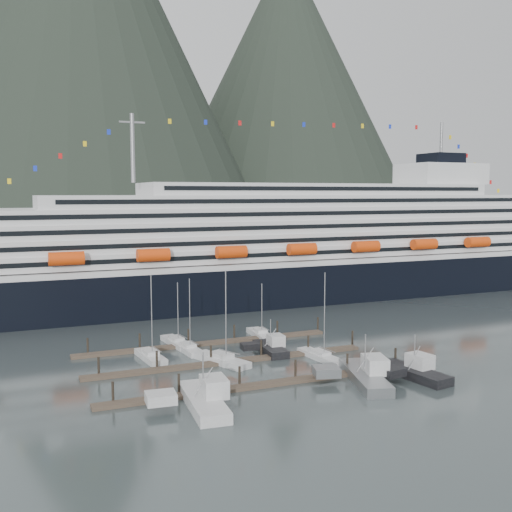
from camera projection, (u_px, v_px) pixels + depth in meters
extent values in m
plane|color=#455252|center=(266.00, 365.00, 97.53)|extent=(1600.00, 1600.00, 0.00)
cone|color=black|center=(81.00, 43.00, 607.57)|extent=(400.00, 400.00, 420.00)
cone|color=black|center=(286.00, 93.00, 765.25)|extent=(360.00, 360.00, 360.00)
cube|color=black|center=(269.00, 284.00, 157.17)|extent=(210.00, 28.00, 12.00)
cube|color=silver|center=(269.00, 260.00, 156.48)|extent=(205.80, 27.44, 1.50)
cube|color=silver|center=(286.00, 249.00, 158.14)|extent=(185.00, 26.00, 3.20)
cube|color=black|center=(309.00, 253.00, 146.15)|extent=(175.75, 0.20, 1.00)
cube|color=silver|center=(293.00, 237.00, 158.57)|extent=(180.00, 25.00, 3.20)
cube|color=black|center=(315.00, 240.00, 147.04)|extent=(171.00, 0.20, 1.00)
cube|color=silver|center=(300.00, 225.00, 159.00)|extent=(172.00, 24.00, 3.20)
cube|color=black|center=(322.00, 226.00, 147.94)|extent=(163.40, 0.20, 1.00)
cube|color=silver|center=(306.00, 212.00, 159.44)|extent=(160.00, 23.00, 3.20)
cube|color=black|center=(328.00, 213.00, 148.83)|extent=(152.00, 0.20, 1.00)
cube|color=silver|center=(313.00, 201.00, 159.88)|extent=(140.00, 22.00, 3.00)
cube|color=black|center=(334.00, 201.00, 149.73)|extent=(133.00, 0.20, 1.00)
cube|color=silver|center=(320.00, 189.00, 160.34)|extent=(95.00, 20.00, 3.00)
cube|color=black|center=(339.00, 189.00, 151.10)|extent=(90.25, 0.20, 1.00)
cube|color=silver|center=(440.00, 174.00, 175.25)|extent=(22.00, 16.00, 6.00)
cube|color=black|center=(441.00, 159.00, 174.78)|extent=(10.00, 10.00, 3.00)
cylinder|color=gray|center=(133.00, 148.00, 140.10)|extent=(1.00, 1.00, 16.00)
cylinder|color=gray|center=(441.00, 140.00, 174.20)|extent=(0.80, 0.80, 10.00)
cylinder|color=#F0430C|center=(66.00, 259.00, 122.30)|extent=(7.00, 2.80, 2.80)
cylinder|color=#F0430C|center=(153.00, 255.00, 129.23)|extent=(7.00, 2.80, 2.80)
cylinder|color=#F0430C|center=(231.00, 252.00, 136.15)|extent=(7.00, 2.80, 2.80)
cylinder|color=#F0430C|center=(302.00, 249.00, 143.08)|extent=(7.00, 2.80, 2.80)
cylinder|color=#F0430C|center=(366.00, 246.00, 150.00)|extent=(7.00, 2.80, 2.80)
cylinder|color=#F0430C|center=(424.00, 244.00, 156.93)|extent=(7.00, 2.80, 2.80)
cylinder|color=#F0430C|center=(478.00, 242.00, 163.85)|extent=(7.00, 2.80, 2.80)
cube|color=#4D3E31|center=(262.00, 385.00, 86.41)|extent=(48.00, 2.00, 0.50)
cylinder|color=black|center=(113.00, 394.00, 79.22)|extent=(0.36, 0.36, 3.20)
cylinder|color=black|center=(179.00, 385.00, 82.68)|extent=(0.36, 0.36, 3.20)
cylinder|color=black|center=(240.00, 377.00, 86.14)|extent=(0.36, 0.36, 3.20)
cylinder|color=black|center=(295.00, 370.00, 89.61)|extent=(0.36, 0.36, 3.20)
cylinder|color=black|center=(347.00, 364.00, 93.07)|extent=(0.36, 0.36, 3.20)
cylinder|color=black|center=(395.00, 358.00, 96.53)|extent=(0.36, 0.36, 3.20)
cube|color=#4D3E31|center=(230.00, 362.00, 98.33)|extent=(48.00, 2.00, 0.50)
cylinder|color=black|center=(99.00, 367.00, 91.14)|extent=(0.36, 0.36, 3.20)
cylinder|color=black|center=(157.00, 361.00, 94.60)|extent=(0.36, 0.36, 3.20)
cylinder|color=black|center=(211.00, 355.00, 98.07)|extent=(0.36, 0.36, 3.20)
cylinder|color=black|center=(261.00, 349.00, 101.53)|extent=(0.36, 0.36, 3.20)
cylinder|color=black|center=(308.00, 344.00, 104.99)|extent=(0.36, 0.36, 3.20)
cylinder|color=black|center=(352.00, 339.00, 108.45)|extent=(0.36, 0.36, 3.20)
cube|color=#4D3E31|center=(206.00, 343.00, 110.25)|extent=(48.00, 2.00, 0.50)
cylinder|color=black|center=(88.00, 347.00, 103.06)|extent=(0.36, 0.36, 3.20)
cylinder|color=black|center=(140.00, 342.00, 106.52)|extent=(0.36, 0.36, 3.20)
cylinder|color=black|center=(188.00, 337.00, 109.99)|extent=(0.36, 0.36, 3.20)
cylinder|color=black|center=(234.00, 333.00, 113.45)|extent=(0.36, 0.36, 3.20)
cylinder|color=black|center=(277.00, 329.00, 116.91)|extent=(0.36, 0.36, 3.20)
cylinder|color=black|center=(318.00, 325.00, 120.38)|extent=(0.36, 0.36, 3.20)
cube|color=silver|center=(151.00, 358.00, 100.42)|extent=(3.71, 9.74, 1.48)
cube|color=silver|center=(150.00, 352.00, 100.32)|extent=(2.44, 3.53, 0.84)
cylinder|color=gray|center=(152.00, 315.00, 98.81)|extent=(0.17, 0.17, 13.52)
cube|color=silver|center=(221.00, 362.00, 98.25)|extent=(7.09, 11.58, 1.59)
cube|color=silver|center=(221.00, 355.00, 98.14)|extent=(3.62, 4.53, 0.91)
cylinder|color=gray|center=(226.00, 315.00, 96.62)|extent=(0.18, 0.18, 14.46)
cube|color=silver|center=(188.00, 350.00, 105.50)|extent=(3.38, 9.47, 1.37)
cube|color=silver|center=(188.00, 345.00, 105.41)|extent=(2.24, 3.41, 0.78)
cylinder|color=gray|center=(190.00, 313.00, 103.98)|extent=(0.16, 0.16, 12.25)
cube|color=silver|center=(320.00, 358.00, 100.71)|extent=(3.69, 10.76, 1.34)
cube|color=silver|center=(320.00, 353.00, 100.62)|extent=(2.33, 3.89, 0.77)
cylinder|color=gray|center=(324.00, 314.00, 99.00)|extent=(0.15, 0.15, 13.99)
cube|color=silver|center=(176.00, 343.00, 110.15)|extent=(3.71, 10.09, 1.38)
cube|color=silver|center=(176.00, 339.00, 110.06)|extent=(2.37, 3.66, 0.79)
cylinder|color=gray|center=(178.00, 312.00, 108.66)|extent=(0.16, 0.16, 10.87)
cube|color=silver|center=(260.00, 335.00, 116.48)|extent=(2.96, 9.09, 1.40)
cube|color=silver|center=(260.00, 331.00, 116.38)|extent=(2.13, 3.23, 0.80)
cylinder|color=gray|center=(262.00, 308.00, 115.06)|extent=(0.16, 0.16, 9.68)
cube|color=silver|center=(203.00, 404.00, 78.23)|extent=(5.26, 14.86, 2.24)
cube|color=silver|center=(161.00, 398.00, 76.39)|extent=(4.07, 3.52, 1.35)
cube|color=silver|center=(214.00, 387.00, 78.44)|extent=(3.50, 4.62, 2.47)
cube|color=black|center=(214.00, 380.00, 78.35)|extent=(3.25, 4.31, 0.56)
cylinder|color=gray|center=(203.00, 373.00, 77.80)|extent=(0.18, 0.18, 5.60)
cube|color=gray|center=(365.00, 379.00, 88.73)|extent=(8.04, 15.84, 2.19)
cube|color=gray|center=(326.00, 371.00, 87.90)|extent=(4.52, 4.28, 1.32)
cube|color=silver|center=(375.00, 365.00, 88.68)|extent=(4.22, 5.27, 2.41)
cube|color=black|center=(375.00, 359.00, 88.58)|extent=(3.93, 4.92, 0.55)
cylinder|color=gray|center=(365.00, 353.00, 88.30)|extent=(0.18, 0.18, 5.48)
cube|color=black|center=(414.00, 375.00, 90.66)|extent=(5.66, 12.63, 2.03)
cube|color=black|center=(392.00, 372.00, 88.06)|extent=(3.86, 3.23, 1.22)
cube|color=silver|center=(420.00, 361.00, 91.11)|extent=(3.42, 4.08, 2.23)
cube|color=black|center=(420.00, 356.00, 91.02)|extent=(3.18, 3.81, 0.51)
cylinder|color=gray|center=(415.00, 351.00, 90.27)|extent=(0.16, 0.16, 5.08)
cube|color=black|center=(270.00, 350.00, 104.90)|extent=(3.87, 10.17, 1.82)
cube|color=black|center=(250.00, 346.00, 103.54)|extent=(3.22, 2.38, 1.09)
cube|color=silver|center=(276.00, 340.00, 105.04)|extent=(2.72, 3.15, 2.00)
cube|color=black|center=(276.00, 336.00, 104.97)|extent=(2.53, 2.94, 0.45)
cylinder|color=gray|center=(271.00, 332.00, 104.55)|extent=(0.15, 0.15, 4.54)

